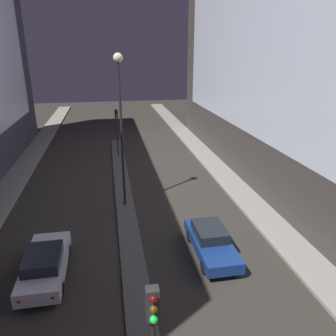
{
  "coord_description": "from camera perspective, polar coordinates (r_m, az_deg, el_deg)",
  "views": [
    {
      "loc": [
        -0.77,
        -2.02,
        9.83
      ],
      "look_at": [
        3.92,
        23.39,
        0.5
      ],
      "focal_mm": 35.0,
      "sensor_mm": 36.0,
      "label": 1
    }
  ],
  "objects": [
    {
      "name": "car_left_lane",
      "position": [
        16.36,
        -20.63,
        -15.32
      ],
      "size": [
        1.79,
        4.63,
        1.46
      ],
      "color": "silver",
      "rests_on": "ground"
    },
    {
      "name": "median_strip",
      "position": [
        22.24,
        -7.46,
        -6.41
      ],
      "size": [
        1.19,
        33.89,
        0.1
      ],
      "color": "#56544F",
      "rests_on": "ground"
    },
    {
      "name": "traffic_light_mid",
      "position": [
        31.52,
        -8.93,
        7.86
      ],
      "size": [
        0.32,
        0.42,
        4.5
      ],
      "color": "black",
      "rests_on": "median_strip"
    },
    {
      "name": "building_right",
      "position": [
        25.52,
        22.42,
        23.08
      ],
      "size": [
        6.01,
        39.55,
        23.72
      ],
      "color": "#423D38",
      "rests_on": "ground"
    },
    {
      "name": "traffic_light_near",
      "position": [
        8.93,
        -2.6,
        -26.2
      ],
      "size": [
        0.32,
        0.42,
        4.5
      ],
      "color": "black",
      "rests_on": "median_strip"
    },
    {
      "name": "street_lamp",
      "position": [
        20.26,
        -8.31,
        10.78
      ],
      "size": [
        0.56,
        0.56,
        9.6
      ],
      "color": "black",
      "rests_on": "median_strip"
    },
    {
      "name": "car_right_lane",
      "position": [
        17.13,
        7.48,
        -12.49
      ],
      "size": [
        1.76,
        4.52,
        1.39
      ],
      "color": "navy",
      "rests_on": "ground"
    }
  ]
}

